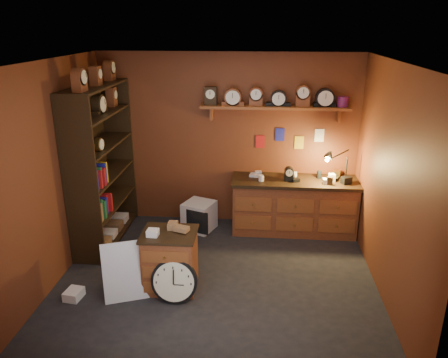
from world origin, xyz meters
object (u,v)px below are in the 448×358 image
at_px(shelving_unit, 99,159).
at_px(big_round_clock, 174,281).
at_px(workbench, 294,203).
at_px(low_cabinet, 170,258).

distance_m(shelving_unit, big_round_clock, 2.25).
height_order(workbench, low_cabinet, workbench).
distance_m(low_cabinet, big_round_clock, 0.33).
height_order(shelving_unit, workbench, shelving_unit).
bearing_deg(workbench, big_round_clock, -126.82).
height_order(workbench, big_round_clock, workbench).
bearing_deg(low_cabinet, shelving_unit, 134.83).
height_order(low_cabinet, big_round_clock, low_cabinet).
bearing_deg(big_round_clock, shelving_unit, 131.99).
bearing_deg(shelving_unit, low_cabinet, -44.28).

